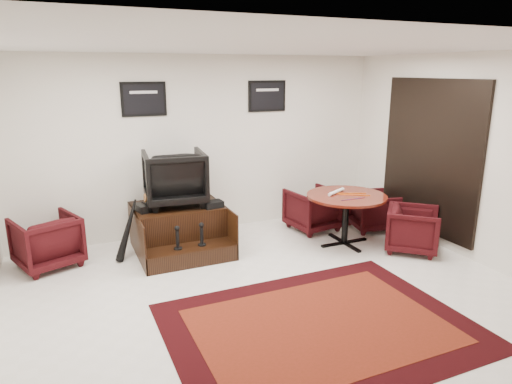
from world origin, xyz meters
The scene contains 16 objects.
ground centered at (0.00, 0.00, 0.00)m, with size 6.00×6.00×0.00m, color white.
room_shell centered at (0.41, 0.12, 1.79)m, with size 6.02×5.02×2.81m.
area_rug centered at (0.15, -0.85, 0.01)m, with size 3.07×2.31×0.01m.
shine_podium centered at (-0.62, 1.81, 0.30)m, with size 1.27×1.31×0.66m.
shine_chair centered at (-0.62, 1.95, 1.09)m, with size 0.85×0.80×0.88m, color black.
shoes_pair centered at (-1.10, 1.78, 0.71)m, with size 0.28×0.32×0.10m.
polish_kit centered at (-0.18, 1.56, 0.70)m, with size 0.27×0.19×0.09m, color black.
umbrella_black centered at (-1.39, 1.68, 0.42)m, with size 0.31×0.12×0.84m, color black, non-canonical shape.
umbrella_hooked centered at (-1.36, 1.77, 0.44)m, with size 0.33×0.12×0.88m, color black, non-canonical shape.
armchair_side centered at (-2.40, 1.92, 0.39)m, with size 0.75×0.70×0.77m, color black.
meeting_table centered at (1.72, 1.00, 0.68)m, with size 1.18×1.18×0.77m.
table_chair_back centered at (1.61, 1.77, 0.38)m, with size 0.74×0.69×0.76m, color black.
table_chair_window centered at (2.53, 1.38, 0.35)m, with size 0.68×0.63×0.69m, color black.
table_chair_corner centered at (2.46, 0.38, 0.36)m, with size 0.70×0.66×0.72m, color black.
paper_roll centered at (1.63, 1.14, 0.80)m, with size 0.05×0.05×0.42m, color white.
table_clutter centered at (1.79, 0.93, 0.78)m, with size 0.56×0.38×0.01m.
Camera 1 is at (-2.14, -4.42, 2.56)m, focal length 32.00 mm.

